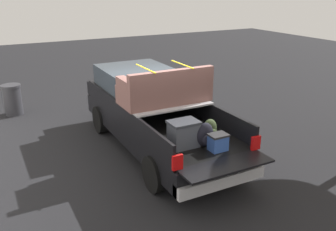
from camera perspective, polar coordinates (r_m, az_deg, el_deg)
ground_plane at (r=9.22m, az=-1.75°, el=-5.30°), size 40.00×40.00×0.00m
pickup_truck at (r=9.15m, az=-2.76°, el=0.95°), size 6.05×2.06×2.23m
trash_can at (r=12.51m, az=-23.42°, el=2.34°), size 0.60×0.60×0.98m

